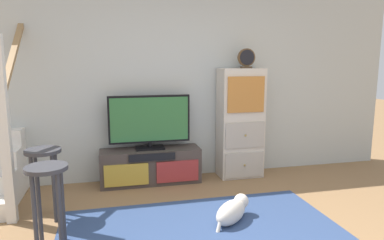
% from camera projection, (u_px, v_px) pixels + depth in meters
% --- Properties ---
extents(back_wall, '(6.40, 0.12, 2.70)m').
position_uv_depth(back_wall, '(169.00, 77.00, 4.60)').
color(back_wall, '#B2B7B2').
rests_on(back_wall, ground_plane).
extents(media_console, '(1.27, 0.38, 0.45)m').
position_uv_depth(media_console, '(151.00, 166.00, 4.46)').
color(media_console, '#423833').
rests_on(media_console, ground_plane).
extents(television, '(1.03, 0.22, 0.69)m').
position_uv_depth(television, '(150.00, 121.00, 4.39)').
color(television, black).
rests_on(television, media_console).
extents(side_cabinet, '(0.58, 0.38, 1.46)m').
position_uv_depth(side_cabinet, '(240.00, 123.00, 4.67)').
color(side_cabinet, beige).
rests_on(side_cabinet, ground_plane).
extents(desk_clock, '(0.23, 0.08, 0.25)m').
position_uv_depth(desk_clock, '(246.00, 58.00, 4.52)').
color(desk_clock, '#4C3823').
rests_on(desk_clock, side_cabinet).
extents(bar_stool_near, '(0.34, 0.34, 0.72)m').
position_uv_depth(bar_stool_near, '(48.00, 188.00, 2.84)').
color(bar_stool_near, '#333338').
rests_on(bar_stool_near, ground_plane).
extents(bar_stool_far, '(0.34, 0.34, 0.71)m').
position_uv_depth(bar_stool_far, '(44.00, 168.00, 3.39)').
color(bar_stool_far, '#333338').
rests_on(bar_stool_far, ground_plane).
extents(dog, '(0.46, 0.44, 0.23)m').
position_uv_depth(dog, '(232.00, 211.00, 3.38)').
color(dog, beige).
rests_on(dog, ground_plane).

